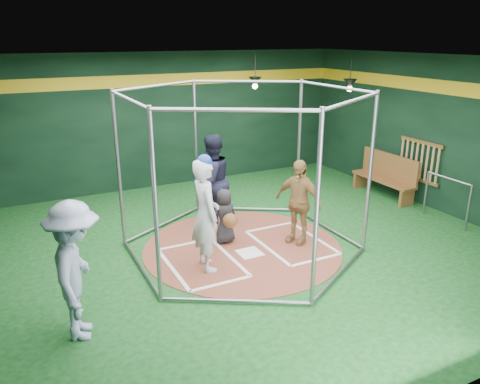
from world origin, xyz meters
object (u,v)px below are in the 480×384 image
visitor_leopard (298,202)px  dugout_bench (386,175)px  batter_figure (206,214)px  umpire (212,180)px

visitor_leopard → dugout_bench: visitor_leopard is taller
batter_figure → visitor_leopard: size_ratio=1.23×
visitor_leopard → umpire: umpire is taller
visitor_leopard → umpire: 1.95m
batter_figure → visitor_leopard: batter_figure is taller
umpire → dugout_bench: size_ratio=1.05×
batter_figure → dugout_bench: bearing=15.7°
visitor_leopard → dugout_bench: bearing=83.6°
umpire → dugout_bench: (4.67, -0.23, -0.43)m
batter_figure → dugout_bench: batter_figure is taller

